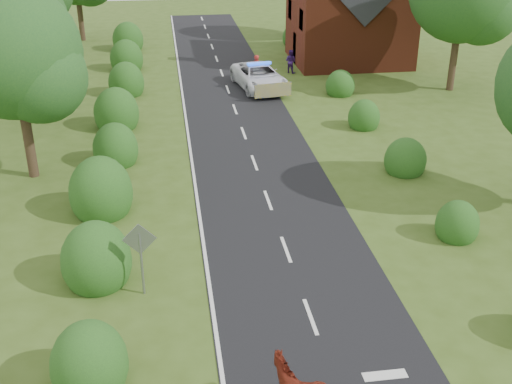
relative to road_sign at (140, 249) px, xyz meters
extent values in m
plane|color=#3A5219|center=(5.00, -2.00, -1.65)|extent=(120.00, 120.00, 0.00)
cube|color=black|center=(5.00, 13.00, -1.64)|extent=(6.00, 70.00, 0.02)
cube|color=white|center=(5.00, -2.00, -1.63)|extent=(0.12, 1.80, 0.01)
cube|color=white|center=(5.00, 2.00, -1.63)|extent=(0.12, 1.80, 0.01)
cube|color=white|center=(5.00, 6.00, -1.63)|extent=(0.12, 1.80, 0.01)
cube|color=white|center=(5.00, 10.00, -1.63)|extent=(0.12, 1.80, 0.01)
cube|color=white|center=(5.00, 14.00, -1.63)|extent=(0.12, 1.80, 0.01)
cube|color=white|center=(5.00, 18.00, -1.63)|extent=(0.12, 1.80, 0.01)
cube|color=white|center=(5.00, 22.00, -1.63)|extent=(0.12, 1.80, 0.01)
cube|color=white|center=(5.00, 26.00, -1.63)|extent=(0.12, 1.80, 0.01)
cube|color=white|center=(5.00, 30.00, -1.63)|extent=(0.12, 1.80, 0.01)
cube|color=white|center=(5.00, 34.00, -1.63)|extent=(0.12, 1.80, 0.01)
cube|color=white|center=(5.00, 38.00, -1.63)|extent=(0.12, 1.80, 0.01)
cube|color=white|center=(5.00, 42.00, -1.63)|extent=(0.12, 1.80, 0.01)
cube|color=white|center=(5.00, 46.00, -1.63)|extent=(0.12, 1.80, 0.01)
cube|color=white|center=(2.10, 13.00, -1.63)|extent=(0.12, 70.00, 0.01)
cube|color=white|center=(6.40, -4.80, -1.63)|extent=(1.20, 0.35, 0.01)
ellipsoid|color=#244A1B|center=(-1.30, -4.00, -0.99)|extent=(2.00, 2.10, 2.40)
ellipsoid|color=#244A1B|center=(-1.50, 1.00, -0.91)|extent=(2.30, 2.41, 2.70)
ellipsoid|color=#244A1B|center=(-1.70, 6.00, -0.83)|extent=(2.50, 2.62, 3.00)
ellipsoid|color=#244A1B|center=(-1.40, 11.00, -0.97)|extent=(2.10, 2.20, 2.50)
ellipsoid|color=#244A1B|center=(-1.60, 16.00, -0.88)|extent=(2.40, 2.52, 2.80)
ellipsoid|color=#244A1B|center=(-1.30, 22.00, -0.94)|extent=(2.20, 2.31, 2.60)
ellipsoid|color=#244A1B|center=(-1.50, 28.00, -0.91)|extent=(2.30, 2.41, 2.70)
ellipsoid|color=#244A1B|center=(-1.60, 34.00, -0.88)|extent=(2.40, 2.52, 2.80)
ellipsoid|color=#244A1B|center=(11.40, 2.00, -1.13)|extent=(1.60, 1.68, 1.90)
ellipsoid|color=#244A1B|center=(11.60, 8.00, -1.08)|extent=(1.90, 2.00, 2.10)
ellipsoid|color=#244A1B|center=(11.50, 14.00, -1.10)|extent=(1.70, 1.78, 2.00)
ellipsoid|color=#244A1B|center=(11.80, 20.00, -1.10)|extent=(1.80, 1.89, 2.00)
ellipsoid|color=#244A1B|center=(11.60, 34.00, -1.10)|extent=(1.70, 1.78, 2.00)
cylinder|color=#332316|center=(-5.00, 10.00, 0.33)|extent=(0.44, 0.44, 3.96)
sphere|color=#1E4B1E|center=(-5.00, 10.00, 3.93)|extent=(5.60, 5.60, 5.60)
sphere|color=#326421|center=(-4.02, 9.44, 3.03)|extent=(3.92, 3.92, 3.92)
cylinder|color=#332316|center=(-6.50, 18.00, 0.22)|extent=(0.44, 0.44, 3.74)
sphere|color=#1E4B1E|center=(-6.50, 18.00, 3.62)|extent=(5.60, 5.60, 5.60)
sphere|color=#326421|center=(-5.52, 17.44, 2.77)|extent=(3.92, 3.92, 3.92)
cylinder|color=#332316|center=(-8.00, 28.00, 0.77)|extent=(0.44, 0.44, 4.84)
cylinder|color=#332316|center=(-5.50, 38.00, 0.44)|extent=(0.44, 0.44, 4.18)
cylinder|color=#332316|center=(19.00, 20.00, 0.55)|extent=(0.44, 0.44, 4.40)
sphere|color=#326421|center=(20.12, 19.36, 3.55)|extent=(4.48, 4.48, 4.48)
cylinder|color=#332316|center=(14.00, 36.00, 0.33)|extent=(0.44, 0.44, 3.96)
cylinder|color=gray|center=(0.00, 0.00, -0.55)|extent=(0.08, 0.08, 2.20)
cube|color=gray|center=(0.00, 0.00, 0.35)|extent=(1.06, 0.04, 1.06)
cube|color=maroon|center=(14.50, 28.00, 1.10)|extent=(8.00, 7.00, 5.50)
imported|color=white|center=(7.02, 22.00, -0.88)|extent=(3.38, 5.87, 1.54)
cube|color=yellow|center=(7.45, 19.23, -0.96)|extent=(2.28, 0.41, 0.85)
cube|color=blue|center=(7.02, 22.00, -0.03)|extent=(1.56, 0.51, 0.14)
imported|color=#A22620|center=(7.04, 23.47, -0.75)|extent=(0.78, 0.68, 1.81)
imported|color=#3A1B65|center=(9.73, 25.44, -0.85)|extent=(0.99, 0.97, 1.61)
camera|label=1|loc=(1.09, -17.43, 10.19)|focal=45.00mm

